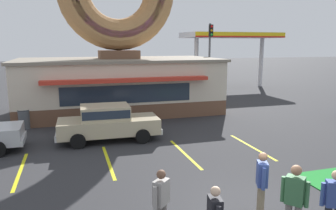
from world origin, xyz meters
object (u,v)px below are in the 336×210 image
at_px(trash_bin, 24,119).
at_px(car_champagne, 108,121).
at_px(pedestrian_leather_jacket_man, 294,199).
at_px(traffic_light_pole, 210,51).
at_px(pedestrian_blue_sweater_man, 161,200).
at_px(pedestrian_hooded_kid, 262,181).
at_px(pedestrian_beanie_man, 334,202).

bearing_deg(trash_bin, car_champagne, -40.68).
relative_size(pedestrian_leather_jacket_man, traffic_light_pole, 0.30).
xyz_separation_m(pedestrian_leather_jacket_man, trash_bin, (-6.86, 12.16, -0.48)).
height_order(pedestrian_blue_sweater_man, trash_bin, pedestrian_blue_sweater_man).
bearing_deg(pedestrian_blue_sweater_man, car_champagne, 92.05).
distance_m(car_champagne, pedestrian_blue_sweater_man, 7.85).
height_order(pedestrian_hooded_kid, trash_bin, pedestrian_hooded_kid).
bearing_deg(traffic_light_pole, pedestrian_beanie_man, -105.77).
distance_m(car_champagne, trash_bin, 5.10).
bearing_deg(pedestrian_hooded_kid, car_champagne, 110.59).
height_order(pedestrian_beanie_man, traffic_light_pole, traffic_light_pole).
bearing_deg(trash_bin, pedestrian_leather_jacket_man, -60.57).
height_order(pedestrian_leather_jacket_man, pedestrian_beanie_man, pedestrian_leather_jacket_man).
xyz_separation_m(pedestrian_hooded_kid, trash_bin, (-6.76, 11.05, -0.43)).
height_order(pedestrian_hooded_kid, pedestrian_leather_jacket_man, pedestrian_leather_jacket_man).
height_order(car_champagne, pedestrian_beanie_man, pedestrian_beanie_man).
bearing_deg(pedestrian_leather_jacket_man, car_champagne, 108.76).
relative_size(car_champagne, pedestrian_leather_jacket_man, 2.63).
bearing_deg(pedestrian_leather_jacket_man, traffic_light_pole, 71.58).
distance_m(car_champagne, pedestrian_beanie_man, 9.87).
bearing_deg(pedestrian_hooded_kid, traffic_light_pole, 70.19).
height_order(car_champagne, pedestrian_blue_sweater_man, car_champagne).
bearing_deg(traffic_light_pole, pedestrian_blue_sweater_man, -117.05).
distance_m(pedestrian_beanie_man, traffic_light_pole, 19.37).
bearing_deg(traffic_light_pole, trash_bin, -154.91).
height_order(pedestrian_blue_sweater_man, traffic_light_pole, traffic_light_pole).
xyz_separation_m(car_champagne, traffic_light_pole, (9.07, 9.36, 2.84)).
bearing_deg(pedestrian_hooded_kid, trash_bin, 121.46).
relative_size(pedestrian_blue_sweater_man, pedestrian_beanie_man, 0.98).
bearing_deg(pedestrian_blue_sweater_man, pedestrian_hooded_kid, 2.38).
xyz_separation_m(pedestrian_leather_jacket_man, traffic_light_pole, (6.06, 18.21, 2.73)).
bearing_deg(pedestrian_beanie_man, pedestrian_hooded_kid, 125.51).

